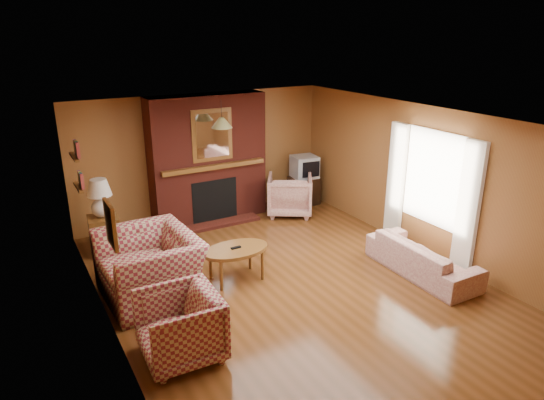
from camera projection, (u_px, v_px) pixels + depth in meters
floor at (291, 284)px, 7.05m from camera, size 6.50×6.50×0.00m
ceiling at (294, 120)px, 6.25m from camera, size 6.50×6.50×0.00m
wall_back at (203, 156)px, 9.31m from camera, size 6.50×0.00×6.50m
wall_front at (501, 326)px, 3.99m from camera, size 6.50×0.00×6.50m
wall_left at (105, 245)px, 5.48m from camera, size 0.00×6.50×6.50m
wall_right at (424, 180)px, 7.82m from camera, size 0.00×6.50×6.50m
fireplace at (208, 160)px, 9.10m from camera, size 2.20×0.82×2.40m
window_right at (430, 189)px, 7.66m from camera, size 0.10×1.85×2.00m
bookshelf at (77, 166)px, 6.91m from camera, size 0.09×0.55×0.71m
botanical_print at (111, 225)px, 5.14m from camera, size 0.05×0.40×0.50m
pendant_light at (222, 123)px, 8.27m from camera, size 0.36×0.36×0.48m
plaid_loveseat at (150, 266)px, 6.61m from camera, size 1.28×1.44×0.90m
plaid_armchair at (180, 327)px, 5.37m from camera, size 0.90×0.88×0.79m
floral_sofa at (422, 257)px, 7.29m from camera, size 0.75×1.82×0.53m
floral_armchair at (290, 195)px, 9.62m from camera, size 1.19×1.19×0.80m
coffee_table at (236, 252)px, 7.05m from camera, size 0.98×0.61×0.52m
side_table at (105, 235)px, 7.97m from camera, size 0.51×0.51×0.62m
table_lamp at (100, 196)px, 7.75m from camera, size 0.39×0.39×0.64m
tv_stand at (304, 190)px, 10.21m from camera, size 0.59×0.54×0.59m
crt_tv at (305, 167)px, 10.03m from camera, size 0.55×0.55×0.45m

